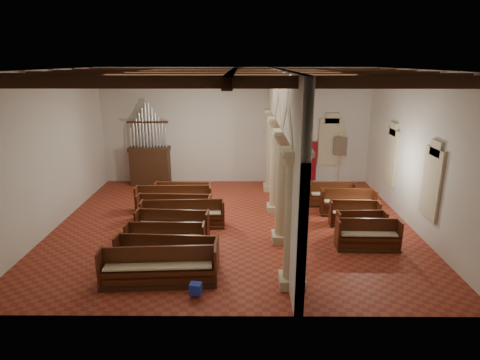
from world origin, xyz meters
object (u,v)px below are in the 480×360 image
pipe_organ (150,159)px  aisle_pew_0 (368,239)px  processional_banner (339,169)px  nave_pew_0 (159,273)px  lectern (161,175)px

pipe_organ → aisle_pew_0: (9.21, -7.60, -1.01)m
processional_banner → nave_pew_0: 12.49m
pipe_organ → processional_banner: size_ratio=1.61×
processional_banner → pipe_organ: bearing=-176.2°
lectern → aisle_pew_0: bearing=-36.1°
pipe_organ → processional_banner: pipe_organ is taller
processional_banner → nave_pew_0: (-7.53, -9.95, -0.47)m
aisle_pew_0 → lectern: bearing=140.3°
nave_pew_0 → aisle_pew_0: size_ratio=1.57×
lectern → processional_banner: (9.43, 0.00, 0.35)m
lectern → processional_banner: bearing=5.0°
nave_pew_0 → processional_banner: bearing=49.4°
pipe_organ → nave_pew_0: (2.41, -9.96, -1.00)m
lectern → aisle_pew_0: (8.70, -7.59, -0.13)m
aisle_pew_0 → pipe_organ: bearing=141.9°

